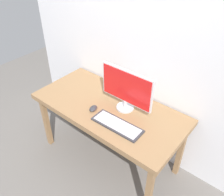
{
  "coord_description": "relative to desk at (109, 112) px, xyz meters",
  "views": [
    {
      "loc": [
        1.18,
        -1.38,
        2.19
      ],
      "look_at": [
        0.04,
        0.0,
        0.86
      ],
      "focal_mm": 38.14,
      "sensor_mm": 36.0,
      "label": 1
    }
  ],
  "objects": [
    {
      "name": "mouse",
      "position": [
        -0.08,
        -0.13,
        0.08
      ],
      "size": [
        0.09,
        0.11,
        0.03
      ],
      "primitive_type": "ellipsoid",
      "rotation": [
        0.0,
        0.0,
        0.25
      ],
      "color": "#333338",
      "rests_on": "desk"
    },
    {
      "name": "ground_plane",
      "position": [
        0.0,
        0.0,
        -0.68
      ],
      "size": [
        6.0,
        6.0,
        0.0
      ],
      "primitive_type": "plane",
      "color": "slate"
    },
    {
      "name": "monitor",
      "position": [
        0.14,
        0.09,
        0.29
      ],
      "size": [
        0.55,
        0.17,
        0.41
      ],
      "color": "silver",
      "rests_on": "desk"
    },
    {
      "name": "keyboard_primary",
      "position": [
        0.23,
        -0.16,
        0.08
      ],
      "size": [
        0.48,
        0.18,
        0.02
      ],
      "color": "#333338",
      "rests_on": "desk"
    },
    {
      "name": "wall_back",
      "position": [
        0.0,
        0.4,
        0.82
      ],
      "size": [
        2.9,
        0.04,
        3.0
      ],
      "primitive_type": "cube",
      "color": "silver",
      "rests_on": "ground_plane"
    },
    {
      "name": "desk",
      "position": [
        0.0,
        0.0,
        0.0
      ],
      "size": [
        1.52,
        0.72,
        0.74
      ],
      "color": "#936D47",
      "rests_on": "ground_plane"
    }
  ]
}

